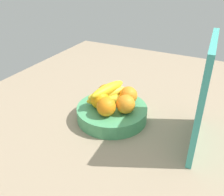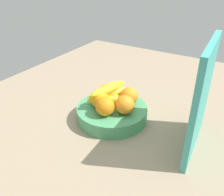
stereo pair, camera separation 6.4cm
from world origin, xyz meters
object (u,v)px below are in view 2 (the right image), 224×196
at_px(orange_front_left, 125,105).
at_px(banana_bunch, 109,94).
at_px(fruit_bowl, 112,113).
at_px(cutting_board, 201,100).
at_px(orange_front_right, 129,96).
at_px(orange_center, 107,93).
at_px(orange_back_right, 105,106).
at_px(orange_back_left, 99,100).

bearing_deg(orange_front_left, banana_bunch, -108.46).
bearing_deg(fruit_bowl, cutting_board, 90.40).
xyz_separation_m(fruit_bowl, orange_front_left, (0.01, 0.06, 0.06)).
xyz_separation_m(orange_front_left, orange_front_right, (-0.07, -0.02, 0.00)).
relative_size(orange_front_left, orange_center, 1.00).
xyz_separation_m(orange_back_right, cutting_board, (-0.06, 0.31, 0.09)).
bearing_deg(orange_front_right, fruit_bowl, -38.95).
distance_m(fruit_bowl, orange_back_left, 0.08).
bearing_deg(orange_back_left, banana_bunch, 164.77).
distance_m(orange_front_right, orange_center, 0.09).
bearing_deg(orange_front_left, orange_center, -113.19).
relative_size(orange_front_right, orange_center, 1.00).
height_order(orange_center, orange_back_left, same).
bearing_deg(orange_center, banana_bunch, 47.46).
bearing_deg(orange_center, fruit_bowl, 52.34).
bearing_deg(orange_back_left, orange_front_left, 99.23).
bearing_deg(orange_center, orange_front_left, 66.81).
xyz_separation_m(orange_front_left, banana_bunch, (-0.03, -0.09, 0.01)).
relative_size(banana_bunch, cutting_board, 0.48).
relative_size(fruit_bowl, orange_center, 3.86).
bearing_deg(cutting_board, orange_back_right, -82.82).
height_order(orange_front_left, cutting_board, cutting_board).
relative_size(orange_front_left, orange_front_right, 1.00).
xyz_separation_m(orange_center, cutting_board, (0.03, 0.36, 0.09)).
bearing_deg(fruit_bowl, orange_back_left, -54.16).
height_order(orange_front_left, orange_back_left, same).
xyz_separation_m(fruit_bowl, banana_bunch, (-0.02, -0.03, 0.07)).
distance_m(fruit_bowl, orange_front_right, 0.09).
relative_size(fruit_bowl, orange_front_left, 3.86).
xyz_separation_m(orange_front_right, orange_back_right, (0.11, -0.04, 0.00)).
bearing_deg(banana_bunch, orange_center, -132.54).
bearing_deg(banana_bunch, cutting_board, 87.40).
height_order(orange_back_left, cutting_board, cutting_board).
distance_m(orange_front_left, orange_back_left, 0.10).
bearing_deg(cutting_board, fruit_bowl, -93.65).
bearing_deg(orange_front_right, banana_bunch, -62.41).
distance_m(orange_center, cutting_board, 0.37).
xyz_separation_m(orange_back_left, cutting_board, (-0.03, 0.36, 0.09)).
distance_m(orange_center, orange_back_left, 0.06).
xyz_separation_m(orange_front_right, orange_center, (0.02, -0.09, 0.00)).
relative_size(fruit_bowl, orange_back_right, 3.86).
bearing_deg(fruit_bowl, banana_bunch, -124.11).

